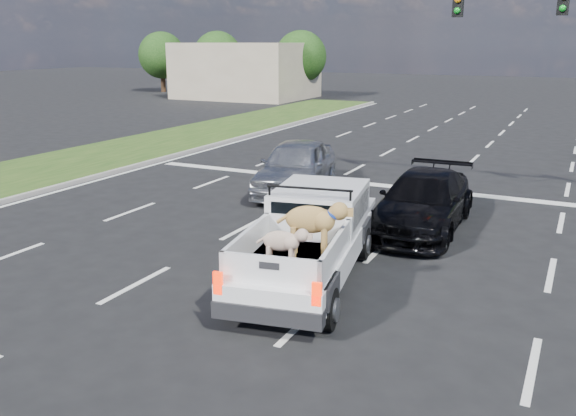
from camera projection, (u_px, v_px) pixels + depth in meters
name	position (u px, v px, depth m)	size (l,w,h in m)	color
ground	(214.00, 301.00, 10.73)	(160.00, 160.00, 0.00)	black
road_markings	(347.00, 212.00, 16.42)	(17.75, 60.00, 0.01)	silver
grass_median_left	(25.00, 175.00, 20.80)	(5.00, 60.00, 0.10)	#1F3E13
curb_left	(79.00, 181.00, 19.75)	(0.15, 60.00, 0.14)	gray
building_left	(246.00, 71.00, 49.84)	(10.00, 8.00, 4.40)	tan
tree_far_a	(162.00, 55.00, 55.53)	(4.20, 4.20, 5.40)	#332114
tree_far_b	(218.00, 56.00, 52.98)	(4.20, 4.20, 5.40)	#332114
tree_far_c	(301.00, 57.00, 49.59)	(4.20, 4.20, 5.40)	#332114
pickup_truck	(309.00, 237.00, 11.48)	(2.57, 5.10, 1.83)	black
silver_sedan	(296.00, 166.00, 18.40)	(1.88, 4.68, 1.59)	#B7B9BE
black_coupe	(423.00, 202.00, 14.73)	(1.92, 4.72, 1.37)	black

